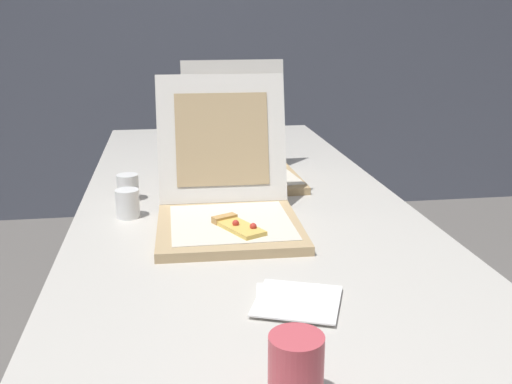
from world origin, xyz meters
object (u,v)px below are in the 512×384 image
Objects in this scene: pizza_box_front at (228,206)px; cup_printed_front at (296,372)px; cup_white_near_center at (128,203)px; napkin_pile at (296,300)px; cup_white_mid at (128,187)px; table at (241,211)px; pizza_box_middle at (241,163)px.

cup_printed_front is at bearing -87.35° from pizza_box_front.
cup_white_near_center reaches higher than napkin_pile.
napkin_pile is at bearing -63.90° from cup_white_mid.
table is 0.97m from cup_printed_front.
table is 0.21m from pizza_box_middle.
pizza_box_front is at bearing -45.14° from cup_white_mid.
table is at bearing 91.41° from napkin_pile.
pizza_box_middle is 0.86m from napkin_pile.
cup_white_near_center and cup_white_mid have the same top height.
table is 0.33m from cup_white_mid.
pizza_box_front is 6.10× the size of cup_white_near_center.
pizza_box_middle is 5.40× the size of cup_white_mid.
cup_white_mid reaches higher than napkin_pile.
cup_white_mid is at bearing -154.51° from pizza_box_middle.
pizza_box_middle is at bearing 89.45° from napkin_pile.
pizza_box_front is 0.36m from cup_white_mid.
cup_white_mid is at bearing 136.37° from pizza_box_front.
napkin_pile is at bearing -78.02° from pizza_box_front.
cup_printed_front is (0.01, -0.72, 0.00)m from pizza_box_front.
cup_white_mid is 0.76m from napkin_pile.
cup_white_mid is (-0.32, 0.01, 0.08)m from table.
pizza_box_front is 1.13× the size of pizza_box_middle.
table is 5.62× the size of pizza_box_middle.
pizza_box_front is 0.27m from cup_white_near_center.
pizza_box_front is 4.31× the size of cup_printed_front.
napkin_pile is (0.06, 0.29, -0.05)m from cup_printed_front.
cup_white_mid is 1.01m from cup_printed_front.
cup_printed_front is (-0.07, -1.15, -0.00)m from pizza_box_middle.
cup_printed_front is (0.26, -0.82, 0.02)m from cup_white_near_center.
pizza_box_front is at bearing -104.12° from table.
pizza_box_front is at bearing -103.10° from pizza_box_middle.
table is 0.27m from pizza_box_front.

